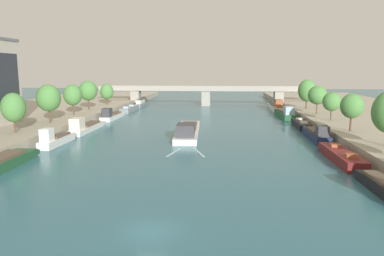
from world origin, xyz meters
name	(u,v)px	position (x,y,z in m)	size (l,w,h in m)	color
ground_plane	(151,232)	(0.00, 0.00, 0.00)	(400.00, 400.00, 0.00)	#2D6070
quay_left	(19,118)	(-41.68, 55.00, 0.89)	(36.00, 170.00, 1.78)	#A89E89
barge_midriver	(188,131)	(-0.99, 40.95, 0.88)	(4.83, 22.82, 3.04)	silver
wake_behind_barge	(187,152)	(0.13, 26.95, 0.01)	(5.60, 6.01, 0.03)	#A0CCD6
moored_boat_left_upstream	(56,139)	(-21.49, 30.63, 0.93)	(2.26, 10.58, 3.14)	silver
moored_boat_left_lone	(85,127)	(-21.47, 43.61, 0.90)	(2.80, 15.16, 3.15)	silver
moored_boat_left_gap_after	(112,115)	(-21.51, 61.35, 0.88)	(2.89, 12.83, 3.03)	silver
moored_boat_left_second	(130,109)	(-21.41, 78.23, 0.65)	(2.75, 13.21, 2.35)	gray
moored_boat_left_far	(141,103)	(-21.19, 92.57, 0.97)	(1.98, 11.27, 2.32)	gray
moored_boat_right_far	(341,156)	(21.27, 23.54, 0.70)	(2.85, 13.55, 2.45)	maroon
moored_boat_right_near	(317,134)	(21.72, 38.27, 0.96)	(2.65, 12.41, 3.04)	#1E284C
moored_boat_right_downstream	(301,124)	(21.87, 52.14, 0.67)	(2.61, 12.13, 2.38)	black
moored_boat_right_second	(285,114)	(21.20, 67.60, 0.99)	(3.21, 15.46, 3.21)	#235633
moored_boat_right_midway	(276,107)	(21.15, 83.69, 1.05)	(2.84, 15.95, 3.56)	silver
tree_left_by_lamp	(13,108)	(-28.55, 31.03, 5.96)	(3.87, 3.87, 6.58)	brown
tree_left_third	(49,98)	(-28.15, 42.56, 6.60)	(4.60, 4.60, 7.45)	brown
tree_left_distant	(73,95)	(-28.43, 54.83, 6.29)	(4.10, 4.10, 6.90)	brown
tree_left_nearest	(88,91)	(-28.86, 65.78, 6.60)	(4.60, 4.60, 7.36)	brown
tree_left_midway	(107,92)	(-28.25, 79.16, 5.58)	(3.84, 3.84, 6.09)	brown
tree_right_far	(352,106)	(26.88, 37.09, 6.05)	(3.75, 3.75, 6.36)	brown
tree_right_nearest	(332,102)	(27.45, 50.45, 5.59)	(3.65, 3.65, 5.74)	brown
tree_right_distant	(317,95)	(27.23, 61.08, 6.13)	(4.28, 4.28, 6.52)	brown
tree_right_end_of_row	(307,91)	(27.46, 72.78, 6.50)	(4.62, 4.62, 7.60)	brown
bridge_far	(206,93)	(0.00, 95.97, 4.21)	(71.35, 4.40, 6.43)	#9E998E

